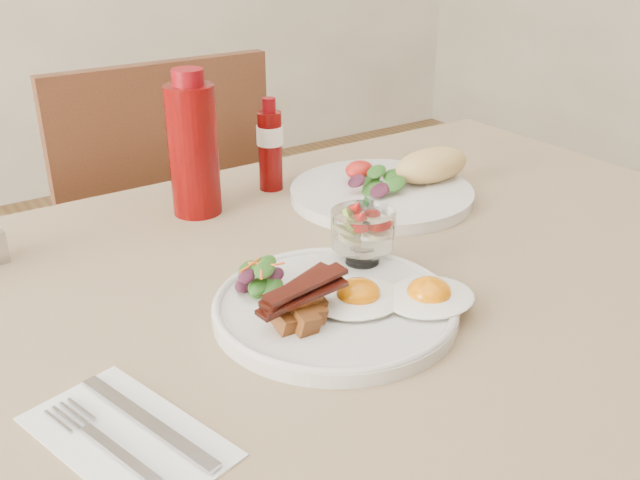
# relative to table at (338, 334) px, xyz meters

# --- Properties ---
(table) EXTENTS (1.33, 0.88, 0.75)m
(table) POSITION_rel_table_xyz_m (0.00, 0.00, 0.00)
(table) COLOR brown
(table) RESTS_ON ground
(chair_far) EXTENTS (0.42, 0.42, 0.93)m
(chair_far) POSITION_rel_table_xyz_m (0.00, 0.66, -0.14)
(chair_far) COLOR brown
(chair_far) RESTS_ON ground
(main_plate) EXTENTS (0.28, 0.28, 0.02)m
(main_plate) POSITION_rel_table_xyz_m (-0.06, -0.08, 0.10)
(main_plate) COLOR silver
(main_plate) RESTS_ON table
(fried_eggs) EXTENTS (0.18, 0.15, 0.03)m
(fried_eggs) POSITION_rel_table_xyz_m (-0.00, -0.11, 0.11)
(fried_eggs) COLOR white
(fried_eggs) RESTS_ON main_plate
(bacon_potato_pile) EXTENTS (0.11, 0.06, 0.05)m
(bacon_potato_pile) POSITION_rel_table_xyz_m (-0.11, -0.09, 0.13)
(bacon_potato_pile) COLOR brown
(bacon_potato_pile) RESTS_ON main_plate
(side_salad) EXTENTS (0.06, 0.06, 0.04)m
(side_salad) POSITION_rel_table_xyz_m (-0.12, -0.01, 0.12)
(side_salad) COLOR #154412
(side_salad) RESTS_ON main_plate
(fruit_cup) EXTENTS (0.08, 0.08, 0.08)m
(fruit_cup) POSITION_rel_table_xyz_m (0.03, -0.01, 0.15)
(fruit_cup) COLOR white
(fruit_cup) RESTS_ON main_plate
(second_plate) EXTENTS (0.31, 0.29, 0.07)m
(second_plate) POSITION_rel_table_xyz_m (0.23, 0.17, 0.11)
(second_plate) COLOR silver
(second_plate) RESTS_ON table
(ketchup_bottle) EXTENTS (0.08, 0.08, 0.22)m
(ketchup_bottle) POSITION_rel_table_xyz_m (-0.06, 0.29, 0.19)
(ketchup_bottle) COLOR #5F0505
(ketchup_bottle) RESTS_ON table
(hot_sauce_bottle) EXTENTS (0.05, 0.05, 0.15)m
(hot_sauce_bottle) POSITION_rel_table_xyz_m (0.09, 0.31, 0.16)
(hot_sauce_bottle) COLOR #5F0505
(hot_sauce_bottle) RESTS_ON table
(napkin_cutlery) EXTENTS (0.15, 0.22, 0.01)m
(napkin_cutlery) POSITION_rel_table_xyz_m (-0.33, -0.15, 0.09)
(napkin_cutlery) COLOR white
(napkin_cutlery) RESTS_ON table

